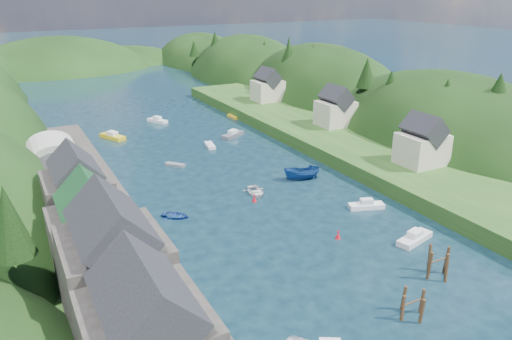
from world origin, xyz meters
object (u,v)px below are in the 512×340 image
piling_cluster_far (438,265)px  piling_cluster_near (412,307)px  channel_buoy_near (338,235)px  channel_buoy_far (254,198)px

piling_cluster_far → piling_cluster_near: bearing=-152.0°
piling_cluster_near → channel_buoy_near: (3.18, 15.92, -0.57)m
channel_buoy_near → channel_buoy_far: 15.43m
channel_buoy_near → channel_buoy_far: same height
piling_cluster_near → channel_buoy_far: size_ratio=2.95×
piling_cluster_near → piling_cluster_far: size_ratio=0.84×
piling_cluster_far → channel_buoy_near: bearing=110.0°
channel_buoy_near → piling_cluster_near: bearing=-101.3°
piling_cluster_near → channel_buoy_far: 30.85m
piling_cluster_far → channel_buoy_far: (-8.32, 26.83, -0.88)m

